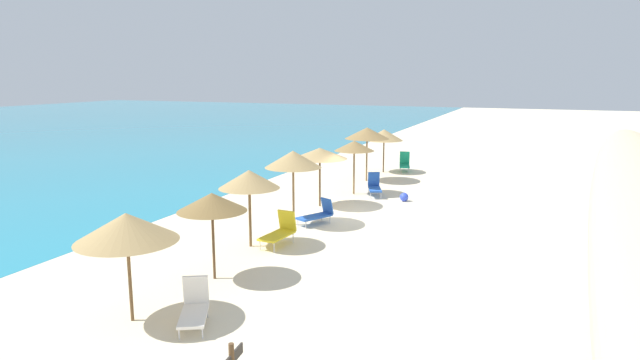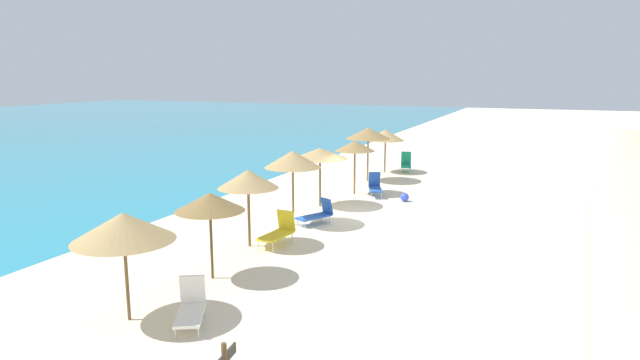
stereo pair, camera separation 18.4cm
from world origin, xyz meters
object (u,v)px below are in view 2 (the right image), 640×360
Objects in this scene: beach_umbrella_2 at (248,179)px; lounge_chair_0 at (406,163)px; beach_umbrella_0 at (123,227)px; beach_ball at (405,197)px; beach_umbrella_4 at (320,153)px; beach_umbrella_1 at (210,202)px; beach_umbrella_5 at (355,146)px; lounge_chair_4 at (279,231)px; lounge_chair_3 at (317,214)px; beach_umbrella_7 at (385,135)px; beach_umbrella_3 at (293,159)px; beach_umbrella_6 at (368,133)px; lounge_chair_2 at (191,307)px; lounge_chair_1 at (375,186)px.

lounge_chair_0 is (16.57, -1.21, -1.82)m from beach_umbrella_2.
beach_ball is at bearing -11.07° from beach_umbrella_0.
beach_umbrella_4 is at bearing 1.50° from beach_umbrella_0.
beach_umbrella_1 is at bearing -169.86° from beach_umbrella_2.
beach_umbrella_5 is 8.92m from lounge_chair_4.
beach_umbrella_4 is 4.53m from beach_ball.
lounge_chair_3 is (-5.70, -0.48, -1.96)m from beach_umbrella_5.
beach_umbrella_0 reaches higher than lounge_chair_4.
beach_umbrella_7 is at bearing 3.32° from beach_umbrella_5.
lounge_chair_0 reaches higher than lounge_chair_3.
beach_umbrella_0 is at bearing 73.09° from lounge_chair_0.
beach_umbrella_3 is at bearing 71.08° from lounge_chair_0.
beach_umbrella_6 reaches higher than lounge_chair_4.
lounge_chair_4 reaches higher than beach_ball.
beach_umbrella_4 is 3.02m from beach_umbrella_5.
beach_umbrella_2 reaches higher than beach_umbrella_4.
beach_umbrella_1 is 3.46m from lounge_chair_2.
lounge_chair_0 is at bearing 13.77° from beach_ball.
beach_umbrella_2 reaches higher than lounge_chair_2.
beach_umbrella_6 is at bearing -0.20° from beach_umbrella_2.
beach_umbrella_4 is at bearing -75.86° from lounge_chair_4.
beach_ball is at bearing 135.68° from lounge_chair_1.
beach_umbrella_3 is (6.11, 0.37, 0.33)m from beach_umbrella_1.
lounge_chair_4 reaches higher than lounge_chair_1.
lounge_chair_1 is at bearing -12.30° from beach_umbrella_3.
beach_umbrella_4 is (12.41, 0.32, 0.07)m from beach_umbrella_0.
beach_umbrella_2 is at bearing -101.23° from lounge_chair_2.
lounge_chair_2 is at bearing 103.45° from lounge_chair_4.
beach_umbrella_4 is 1.67× the size of lounge_chair_1.
beach_umbrella_5 is 7.59m from lounge_chair_0.
lounge_chair_3 is at bearing -15.52° from beach_umbrella_2.
beach_umbrella_4 is at bearing 4.07° from beach_umbrella_3.
beach_ball is at bearing -12.61° from beach_umbrella_1.
lounge_chair_2 is (-21.51, -1.62, -1.80)m from beach_umbrella_7.
beach_umbrella_3 is 1.85× the size of lounge_chair_4.
lounge_chair_2 is 6.33m from lounge_chair_4.
beach_umbrella_3 is 2.00× the size of lounge_chair_2.
beach_umbrella_5 reaches higher than beach_umbrella_7.
lounge_chair_4 is 8.43m from beach_ball.
beach_umbrella_7 is (3.05, -0.08, -0.39)m from beach_umbrella_6.
beach_ball is at bearing -100.69° from lounge_chair_4.
beach_umbrella_1 is 3.10m from beach_umbrella_2.
beach_umbrella_2 reaches higher than beach_ball.
beach_umbrella_0 is at bearing 168.93° from beach_ball.
beach_umbrella_2 is 16.72m from lounge_chair_0.
beach_umbrella_7 reaches higher than lounge_chair_3.
lounge_chair_2 is at bearing 68.95° from lounge_chair_1.
beach_umbrella_6 is (12.72, -0.04, 0.31)m from beach_umbrella_2.
beach_umbrella_3 is 3.23m from beach_umbrella_4.
beach_umbrella_6 is at bearing -112.93° from lounge_chair_2.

